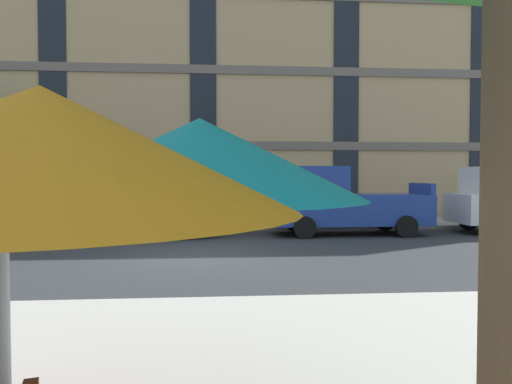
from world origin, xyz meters
TOP-DOWN VIEW (x-y plane):
  - ground_plane at (0.00, 0.00)m, footprint 120.00×120.00m
  - sidewalk_far at (0.00, 6.80)m, footprint 56.00×3.60m
  - apartment_building at (0.00, 14.99)m, footprint 43.12×12.08m
  - pickup_black at (-2.21, 3.70)m, footprint 5.10×2.12m
  - pickup_blue at (4.55, 3.70)m, footprint 5.10×2.12m
  - patio_umbrella at (-0.51, -9.00)m, footprint 3.68×3.42m

SIDE VIEW (x-z plane):
  - ground_plane at x=0.00m, z-range 0.00..0.00m
  - sidewalk_far at x=0.00m, z-range 0.00..0.12m
  - pickup_black at x=-2.21m, z-range -0.07..2.13m
  - pickup_blue at x=4.55m, z-range -0.07..2.13m
  - patio_umbrella at x=-0.51m, z-range 0.84..3.11m
  - apartment_building at x=0.00m, z-range 0.00..16.00m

